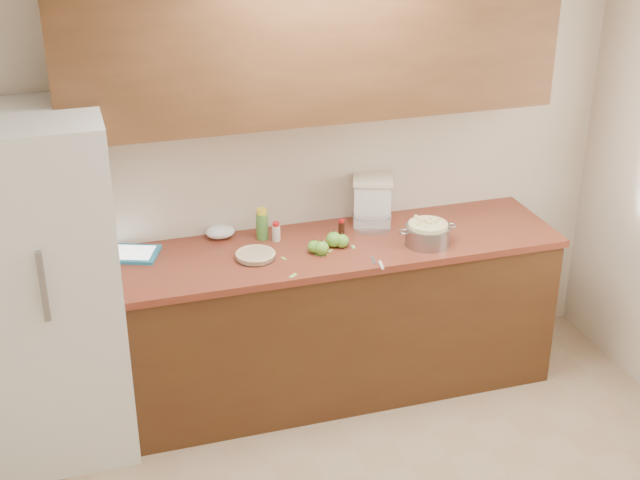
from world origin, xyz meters
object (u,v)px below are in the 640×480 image
object	(u,v)px
pie	(255,255)
colander	(428,234)
flour_canister	(372,199)
tablet	(131,254)

from	to	relation	value
pie	colander	bearing A→B (deg)	-6.09
flour_canister	colander	bearing A→B (deg)	-63.52
flour_canister	tablet	distance (m)	1.38
pie	tablet	size ratio (longest dim) A/B	0.63
pie	flour_canister	distance (m)	0.81
tablet	flour_canister	bearing A→B (deg)	22.81
pie	colander	size ratio (longest dim) A/B	0.66
flour_canister	tablet	world-z (taller)	flour_canister
colander	flour_canister	bearing A→B (deg)	116.48
flour_canister	tablet	size ratio (longest dim) A/B	0.82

